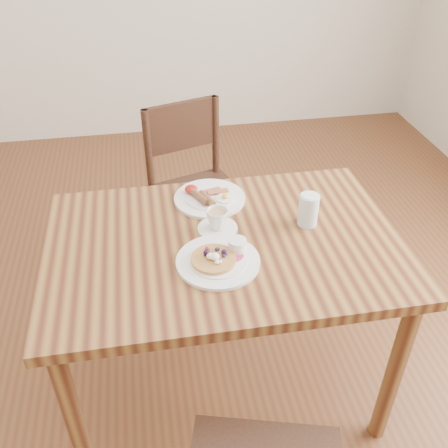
% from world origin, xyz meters
% --- Properties ---
extents(ground, '(5.00, 5.00, 0.00)m').
position_xyz_m(ground, '(0.00, 0.00, 0.00)').
color(ground, '#5A3019').
rests_on(ground, ground).
extents(dining_table, '(1.20, 0.80, 0.75)m').
position_xyz_m(dining_table, '(0.00, 0.00, 0.65)').
color(dining_table, brown).
rests_on(dining_table, ground).
extents(chair_far, '(0.53, 0.53, 0.88)m').
position_xyz_m(chair_far, '(-0.01, 0.78, 0.49)').
color(chair_far, '#392215').
rests_on(chair_far, ground).
extents(pancake_plate, '(0.27, 0.27, 0.06)m').
position_xyz_m(pancake_plate, '(-0.03, -0.11, 0.76)').
color(pancake_plate, white).
rests_on(pancake_plate, dining_table).
extents(breakfast_plate, '(0.27, 0.27, 0.04)m').
position_xyz_m(breakfast_plate, '(-0.01, 0.26, 0.76)').
color(breakfast_plate, white).
rests_on(breakfast_plate, dining_table).
extents(teacup_saucer, '(0.14, 0.14, 0.08)m').
position_xyz_m(teacup_saucer, '(-0.01, 0.07, 0.79)').
color(teacup_saucer, white).
rests_on(teacup_saucer, dining_table).
extents(water_glass, '(0.07, 0.07, 0.12)m').
position_xyz_m(water_glass, '(0.31, 0.05, 0.81)').
color(water_glass, silver).
rests_on(water_glass, dining_table).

